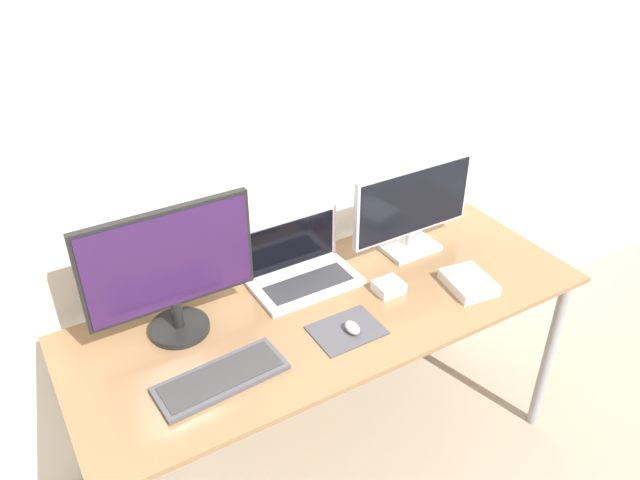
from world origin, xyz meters
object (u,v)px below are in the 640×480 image
(laptop, at_px, (300,266))
(book, at_px, (469,283))
(monitor_left, at_px, (170,270))
(keyboard, at_px, (221,378))
(power_brick, at_px, (389,287))
(monitor_right, at_px, (413,208))
(mouse, at_px, (352,328))

(laptop, height_order, book, laptop)
(monitor_left, distance_m, laptop, 0.51)
(laptop, height_order, keyboard, laptop)
(monitor_left, distance_m, power_brick, 0.75)
(monitor_right, relative_size, keyboard, 1.29)
(mouse, distance_m, power_brick, 0.26)
(monitor_left, xyz_separation_m, monitor_right, (0.93, 0.00, -0.05))
(monitor_right, distance_m, mouse, 0.57)
(monitor_right, bearing_deg, laptop, 174.78)
(monitor_right, height_order, power_brick, monitor_right)
(keyboard, distance_m, mouse, 0.44)
(keyboard, relative_size, book, 1.96)
(book, bearing_deg, monitor_left, 162.39)
(book, relative_size, power_brick, 2.08)
(monitor_right, bearing_deg, keyboard, -162.93)
(book, distance_m, power_brick, 0.28)
(keyboard, bearing_deg, monitor_right, 17.07)
(keyboard, relative_size, power_brick, 4.07)
(monitor_left, bearing_deg, monitor_right, 0.00)
(book, bearing_deg, mouse, 179.35)
(keyboard, height_order, mouse, mouse)
(mouse, bearing_deg, power_brick, 27.15)
(laptop, distance_m, keyboard, 0.55)
(laptop, bearing_deg, power_brick, -44.17)
(monitor_left, relative_size, laptop, 1.42)
(power_brick, bearing_deg, monitor_left, 165.53)
(laptop, distance_m, mouse, 0.34)
(monitor_left, xyz_separation_m, keyboard, (0.03, -0.28, -0.23))
(monitor_left, height_order, monitor_right, monitor_left)
(monitor_right, distance_m, laptop, 0.48)
(monitor_right, xyz_separation_m, laptop, (-0.46, 0.04, -0.13))
(laptop, xyz_separation_m, power_brick, (0.23, -0.22, -0.04))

